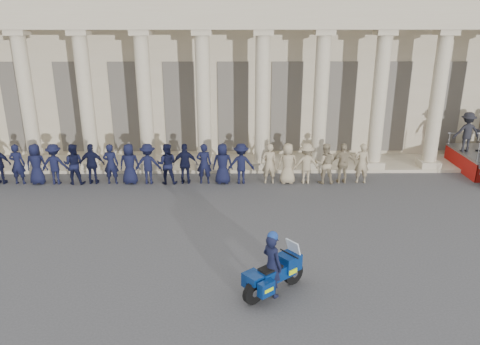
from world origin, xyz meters
The scene contains 5 objects.
ground centered at (0.00, 0.00, 0.00)m, with size 90.00×90.00×0.00m, color #3C3C3F.
building centered at (0.00, 14.74, 4.52)m, with size 40.00×12.50×9.00m.
officer_rank centered at (-2.76, 6.27, 0.88)m, with size 16.97×0.67×1.76m.
motorcycle centered at (1.15, -2.02, 0.57)m, with size 1.71×1.52×1.33m.
rider centered at (1.06, -2.09, 0.91)m, with size 0.72×0.75×1.83m.
Camera 1 is at (0.15, -12.63, 7.07)m, focal length 35.00 mm.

